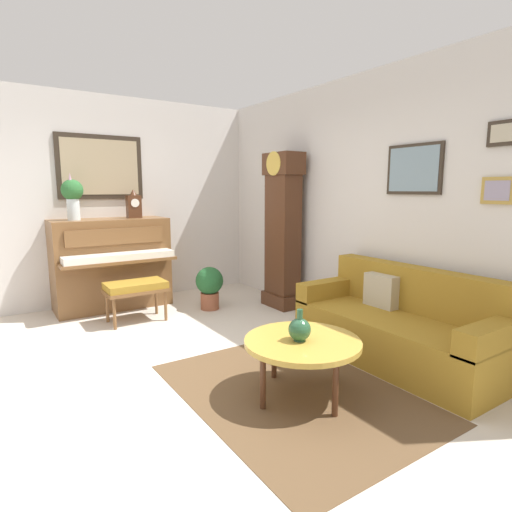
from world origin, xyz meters
The scene contains 13 objects.
ground_plane centered at (0.00, 0.00, -0.05)m, with size 6.40×6.00×0.10m, color beige.
wall_left centered at (-2.60, 0.00, 1.41)m, with size 0.13×4.90×2.80m.
wall_back centered at (0.01, 2.40, 1.40)m, with size 5.30×0.13×2.80m.
area_rug centered at (0.94, 0.72, 0.00)m, with size 2.10×1.50×0.01m, color brown.
piano centered at (-2.23, 0.20, 0.60)m, with size 0.87×1.44×1.18m.
piano_bench centered at (-1.46, 0.26, 0.41)m, with size 0.42×0.70×0.48m.
grandfather_clock centered at (-1.03, 2.11, 0.96)m, with size 0.52×0.34×2.03m.
couch centered at (0.98, 1.94, 0.31)m, with size 1.90×0.80×0.84m.
coffee_table centered at (1.02, 0.75, 0.41)m, with size 0.88×0.88×0.45m.
mantel_clock centered at (-2.23, 0.52, 1.35)m, with size 0.13×0.18×0.38m.
flower_vase centered at (-2.23, -0.23, 1.49)m, with size 0.26×0.26×0.58m.
green_jug centered at (1.02, 0.72, 0.53)m, with size 0.17×0.17×0.24m.
potted_plant centered at (-1.44, 1.23, 0.32)m, with size 0.36×0.36×0.56m.
Camera 1 is at (3.30, -1.17, 1.56)m, focal length 29.09 mm.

